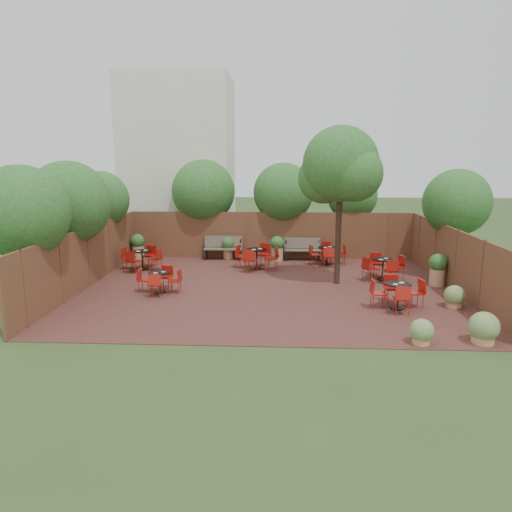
{
  "coord_description": "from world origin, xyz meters",
  "views": [
    {
      "loc": [
        0.36,
        -15.14,
        4.15
      ],
      "look_at": [
        -0.43,
        0.5,
        1.0
      ],
      "focal_mm": 33.36,
      "sensor_mm": 36.0,
      "label": 1
    }
  ],
  "objects": [
    {
      "name": "low_shrubs",
      "position": [
        4.83,
        -3.74,
        0.34
      ],
      "size": [
        2.31,
        3.42,
        0.74
      ],
      "color": "tan",
      "rests_on": "courtyard_paving"
    },
    {
      "name": "fence_right",
      "position": [
        6.0,
        0.0,
        1.0
      ],
      "size": [
        0.08,
        10.0,
        2.0
      ],
      "primitive_type": "cube",
      "color": "brown",
      "rests_on": "ground"
    },
    {
      "name": "courtyard_tree",
      "position": [
        2.32,
        0.76,
        3.87
      ],
      "size": [
        2.67,
        2.57,
        5.27
      ],
      "rotation": [
        0.0,
        0.0,
        -0.25
      ],
      "color": "black",
      "rests_on": "courtyard_paving"
    },
    {
      "name": "overhang_foliage",
      "position": [
        -2.27,
        2.68,
        2.76
      ],
      "size": [
        15.76,
        10.87,
        2.76
      ],
      "color": "#255E1E",
      "rests_on": "ground"
    },
    {
      "name": "fence_left",
      "position": [
        -6.0,
        0.0,
        1.0
      ],
      "size": [
        0.08,
        10.0,
        2.0
      ],
      "primitive_type": "cube",
      "color": "brown",
      "rests_on": "ground"
    },
    {
      "name": "park_bench_right",
      "position": [
        1.33,
        4.63,
        0.5
      ],
      "size": [
        1.53,
        0.5,
        0.94
      ],
      "rotation": [
        0.0,
        0.0,
        -0.01
      ],
      "color": "brown",
      "rests_on": "courtyard_paving"
    },
    {
      "name": "courtyard_paving",
      "position": [
        0.0,
        0.0,
        0.01
      ],
      "size": [
        12.0,
        10.0,
        0.02
      ],
      "primitive_type": "cube",
      "color": "#3E1C19",
      "rests_on": "ground"
    },
    {
      "name": "fence_back",
      "position": [
        0.0,
        5.0,
        1.0
      ],
      "size": [
        12.0,
        0.08,
        2.0
      ],
      "primitive_type": "cube",
      "color": "brown",
      "rests_on": "ground"
    },
    {
      "name": "bistro_tables",
      "position": [
        0.25,
        1.42,
        0.45
      ],
      "size": [
        10.47,
        7.28,
        0.91
      ],
      "color": "black",
      "rests_on": "courtyard_paving"
    },
    {
      "name": "park_bench_left",
      "position": [
        -2.03,
        4.63,
        0.53
      ],
      "size": [
        1.61,
        0.54,
        0.99
      ],
      "rotation": [
        0.0,
        0.0,
        0.02
      ],
      "color": "brown",
      "rests_on": "courtyard_paving"
    },
    {
      "name": "neighbour_building",
      "position": [
        -4.5,
        8.0,
        4.0
      ],
      "size": [
        5.0,
        4.0,
        8.0
      ],
      "primitive_type": "cube",
      "color": "silver",
      "rests_on": "ground"
    },
    {
      "name": "planters",
      "position": [
        -0.25,
        3.39,
        0.59
      ],
      "size": [
        11.89,
        4.62,
        1.09
      ],
      "color": "tan",
      "rests_on": "courtyard_paving"
    },
    {
      "name": "ground",
      "position": [
        0.0,
        0.0,
        0.0
      ],
      "size": [
        80.0,
        80.0,
        0.0
      ],
      "primitive_type": "plane",
      "color": "#354F23",
      "rests_on": "ground"
    }
  ]
}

